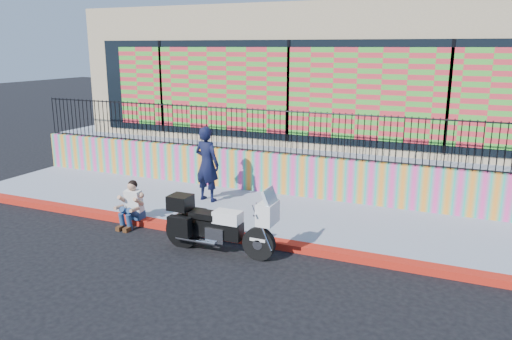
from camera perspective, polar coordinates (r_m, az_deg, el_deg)
The scene contains 10 objects.
ground at distance 11.04m, azimuth -3.96°, elevation -7.73°, with size 90.00×90.00×0.00m, color black.
red_curb at distance 11.01m, azimuth -3.97°, elevation -7.37°, with size 16.00×0.30×0.15m, color #AD0C13.
sidewalk at distance 12.41m, azimuth -0.43°, elevation -4.84°, with size 16.00×3.00×0.15m, color gray.
mural_wall at distance 13.64m, azimuth 2.30°, elevation -0.37°, with size 16.00×0.20×1.10m, color #F33F99.
metal_fence at distance 13.41m, azimuth 2.35°, elevation 4.40°, with size 15.80×0.04×1.20m, color black, non-canonical shape.
elevated_platform at distance 18.39m, azimuth 8.12°, elevation 3.01°, with size 16.00×10.00×1.25m, color gray.
storefront_building at distance 17.88m, azimuth 8.22°, elevation 11.17°, with size 14.00×8.06×4.00m.
police_motorcycle at distance 10.09m, azimuth -4.40°, elevation -6.11°, with size 2.38×0.78×1.48m.
police_officer at distance 12.91m, azimuth -5.62°, elevation 0.70°, with size 0.71×0.47×1.96m, color black.
seated_man at distance 11.86m, azimuth -14.17°, elevation -4.28°, with size 0.54×0.71×1.06m.
Camera 1 is at (4.80, -9.07, 4.07)m, focal length 35.00 mm.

